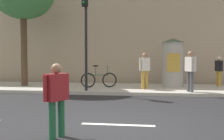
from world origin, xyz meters
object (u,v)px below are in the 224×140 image
Objects in this scene: pedestrian_with_backpack at (190,68)px; bicycle_leaning at (99,80)px; pedestrian_near_pole at (56,94)px; pedestrian_in_dark_shirt at (219,69)px; poster_column at (173,62)px; traffic_light at (85,23)px; pedestrian_with_bag at (144,67)px.

bicycle_leaning is (-4.20, 1.13, -0.65)m from pedestrian_with_backpack.
pedestrian_in_dark_shirt is (5.36, 9.38, 0.13)m from pedestrian_near_pole.
pedestrian_in_dark_shirt is 0.88× the size of bicycle_leaning.
pedestrian_in_dark_shirt reaches higher than bicycle_leaning.
pedestrian_with_backpack is at bearing -73.60° from poster_column.
pedestrian_with_backpack is (4.52, 0.30, -1.93)m from traffic_light.
traffic_light is 4.88m from poster_column.
traffic_light is at bearing -156.74° from pedestrian_with_bag.
pedestrian_with_bag is (2.55, 1.10, -1.96)m from traffic_light.
bicycle_leaning is (-5.98, -1.48, -0.50)m from pedestrian_in_dark_shirt.
pedestrian_in_dark_shirt is at bearing 13.92° from bicycle_leaning.
poster_column is at bearing 106.40° from pedestrian_with_backpack.
poster_column reaches higher than pedestrian_near_pole.
traffic_light is 7.24m from pedestrian_in_dark_shirt.
traffic_light is 2.57× the size of bicycle_leaning.
pedestrian_with_backpack is 3.16m from pedestrian_in_dark_shirt.
traffic_light is 2.91× the size of pedestrian_in_dark_shirt.
pedestrian_with_backpack is at bearing 3.74° from traffic_light.
pedestrian_in_dark_shirt reaches higher than pedestrian_near_pole.
bicycle_leaning is (-3.61, -0.88, -0.84)m from poster_column.
poster_column is 9.28m from pedestrian_near_pole.
poster_column is 3.81m from bicycle_leaning.
pedestrian_with_backpack is 4.40m from bicycle_leaning.
pedestrian_with_bag reaches higher than bicycle_leaning.
pedestrian_with_bag is at bearing -138.88° from poster_column.
pedestrian_with_bag is (1.61, 7.57, 0.25)m from pedestrian_near_pole.
poster_column is 1.85m from pedestrian_with_bag.
pedestrian_near_pole is 7.66m from pedestrian_with_backpack.
pedestrian_with_backpack reaches higher than pedestrian_in_dark_shirt.
pedestrian_with_backpack is (3.58, 6.77, 0.28)m from pedestrian_near_pole.
traffic_light is at bearing -155.23° from pedestrian_in_dark_shirt.
bicycle_leaning is (-0.62, 7.90, -0.37)m from pedestrian_near_pole.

